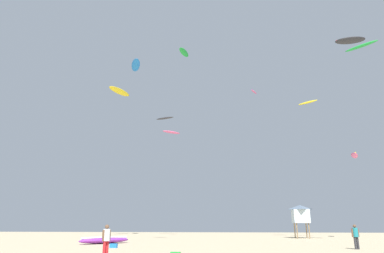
% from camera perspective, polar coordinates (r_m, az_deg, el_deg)
% --- Properties ---
extents(person_foreground, '(0.41, 0.53, 1.80)m').
position_cam_1_polar(person_foreground, '(21.10, -14.24, -17.75)').
color(person_foreground, '#B21E23').
rests_on(person_foreground, ground).
extents(person_midground, '(0.58, 0.40, 1.78)m').
position_cam_1_polar(person_midground, '(29.35, 25.84, -16.09)').
color(person_midground, '#2D2D33').
rests_on(person_midground, ground).
extents(kite_grounded_near, '(4.52, 5.00, 0.67)m').
position_cam_1_polar(kite_grounded_near, '(34.95, -14.51, -18.07)').
color(kite_grounded_near, purple).
rests_on(kite_grounded_near, ground).
extents(lifeguard_tower, '(2.30, 2.30, 4.15)m').
position_cam_1_polar(lifeguard_tower, '(47.65, 17.80, -13.82)').
color(lifeguard_tower, '#8C704C').
rests_on(lifeguard_tower, ground).
extents(gear_bag, '(0.56, 0.36, 0.32)m').
position_cam_1_polar(gear_bag, '(28.96, -13.07, -18.98)').
color(gear_bag, blue).
rests_on(gear_bag, ground).
extents(kite_aloft_0, '(2.68, 4.62, 0.55)m').
position_cam_1_polar(kite_aloft_0, '(53.79, -9.47, 10.15)').
color(kite_aloft_0, blue).
extents(kite_aloft_1, '(1.54, 2.82, 0.67)m').
position_cam_1_polar(kite_aloft_1, '(48.49, -1.36, 12.38)').
color(kite_aloft_1, green).
extents(kite_aloft_2, '(3.54, 1.36, 0.82)m').
position_cam_1_polar(kite_aloft_2, '(46.50, 25.08, 13.02)').
color(kite_aloft_2, '#2D2D33').
extents(kite_aloft_3, '(1.48, 2.24, 0.49)m').
position_cam_1_polar(kite_aloft_3, '(61.11, 10.40, 5.77)').
color(kite_aloft_3, '#E5598C').
extents(kite_aloft_4, '(2.35, 1.36, 0.34)m').
position_cam_1_polar(kite_aloft_4, '(39.36, -4.59, 1.41)').
color(kite_aloft_4, '#2D2D33').
extents(kite_aloft_5, '(2.89, 4.58, 0.66)m').
position_cam_1_polar(kite_aloft_5, '(53.02, -12.12, 5.80)').
color(kite_aloft_5, yellow).
extents(kite_aloft_6, '(3.17, 2.94, 0.66)m').
position_cam_1_polar(kite_aloft_6, '(40.54, 26.61, 12.03)').
color(kite_aloft_6, green).
extents(kite_aloft_7, '(2.71, 2.38, 0.59)m').
position_cam_1_polar(kite_aloft_7, '(49.63, 18.91, 3.86)').
color(kite_aloft_7, yellow).
extents(kite_aloft_8, '(1.56, 3.22, 0.76)m').
position_cam_1_polar(kite_aloft_8, '(50.03, 25.67, -4.41)').
color(kite_aloft_8, '#E5598C').
extents(kite_aloft_9, '(3.15, 2.72, 0.33)m').
position_cam_1_polar(kite_aloft_9, '(57.09, -3.50, -0.97)').
color(kite_aloft_9, '#E5598C').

